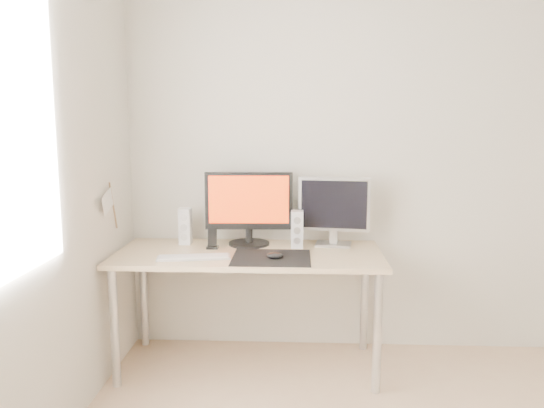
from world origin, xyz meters
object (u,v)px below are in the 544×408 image
object	(u,v)px
second_monitor	(334,208)
phone_dock	(212,242)
mouse	(275,256)
speaker_left	(185,226)
keyboard	(194,257)
speaker_right	(297,229)
main_monitor	(249,206)
desk	(249,264)

from	to	relation	value
second_monitor	phone_dock	bearing A→B (deg)	-170.83
mouse	speaker_left	size ratio (longest dim) A/B	0.42
keyboard	speaker_left	bearing A→B (deg)	108.82
second_monitor	phone_dock	distance (m)	0.79
speaker_right	phone_dock	world-z (taller)	speaker_right
mouse	main_monitor	bearing A→B (deg)	117.16
main_monitor	keyboard	distance (m)	0.52
desk	speaker_right	xyz separation A→B (m)	(0.29, 0.13, 0.19)
keyboard	phone_dock	xyz separation A→B (m)	(0.07, 0.25, 0.03)
speaker_left	speaker_right	size ratio (longest dim) A/B	1.00
speaker_left	second_monitor	bearing A→B (deg)	0.28
desk	phone_dock	distance (m)	0.27
desk	keyboard	size ratio (longest dim) A/B	3.68
phone_dock	desk	bearing A→B (deg)	-18.42
second_monitor	keyboard	bearing A→B (deg)	-155.84
main_monitor	keyboard	bearing A→B (deg)	-129.20
desk	second_monitor	size ratio (longest dim) A/B	3.55
second_monitor	speaker_right	distance (m)	0.27
phone_dock	mouse	bearing A→B (deg)	-31.40
desk	speaker_left	bearing A→B (deg)	155.41
desk	speaker_left	size ratio (longest dim) A/B	6.90
mouse	speaker_right	xyz separation A→B (m)	(0.13, 0.29, 0.10)
speaker_right	keyboard	world-z (taller)	speaker_right
mouse	main_monitor	world-z (taller)	main_monitor
speaker_right	phone_dock	bearing A→B (deg)	-174.30
mouse	speaker_right	world-z (taller)	speaker_right
second_monitor	main_monitor	bearing A→B (deg)	-178.14
second_monitor	speaker_right	world-z (taller)	second_monitor
desk	keyboard	xyz separation A→B (m)	(-0.30, -0.17, 0.09)
desk	speaker_right	size ratio (longest dim) A/B	6.90
speaker_left	keyboard	size ratio (longest dim) A/B	0.53
main_monitor	mouse	bearing A→B (deg)	-62.84
main_monitor	phone_dock	xyz separation A→B (m)	(-0.22, -0.10, -0.22)
keyboard	second_monitor	bearing A→B (deg)	24.16
speaker_left	desk	bearing A→B (deg)	-24.59
speaker_left	keyboard	world-z (taller)	speaker_left
mouse	desk	size ratio (longest dim) A/B	0.06
speaker_left	speaker_right	xyz separation A→B (m)	(0.72, -0.06, 0.00)
desk	speaker_right	bearing A→B (deg)	23.94
speaker_left	mouse	bearing A→B (deg)	-31.36
desk	speaker_left	distance (m)	0.51
mouse	desk	xyz separation A→B (m)	(-0.16, 0.16, -0.10)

